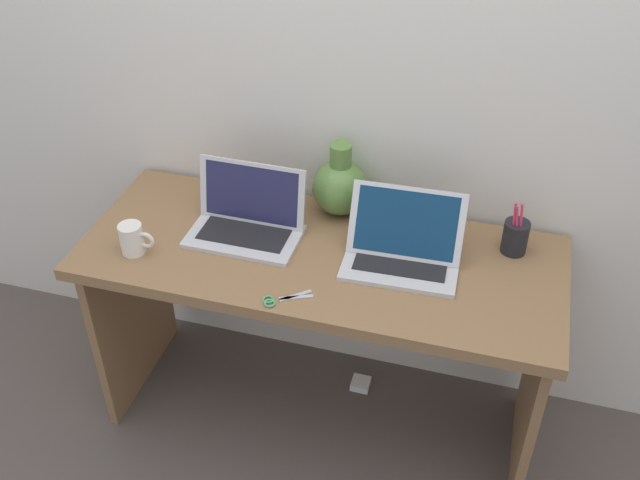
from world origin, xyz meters
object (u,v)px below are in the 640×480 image
laptop_left (248,216)px  pen_cup (515,237)px  power_brick (361,384)px  scissors (279,300)px  green_vase (340,185)px  coffee_mug (133,239)px  laptop_right (403,245)px

laptop_left → pen_cup: 0.84m
laptop_left → power_brick: 0.89m
scissors → green_vase: bearing=83.8°
pen_cup → scissors: (-0.63, -0.42, -0.05)m
scissors → coffee_mug: bearing=169.5°
power_brick → laptop_right: bearing=-43.9°
laptop_left → power_brick: laptop_left is taller
scissors → power_brick: scissors is taller
green_vase → coffee_mug: 0.68m
coffee_mug → power_brick: coffee_mug is taller
pen_cup → power_brick: bearing=-179.3°
green_vase → pen_cup: green_vase is taller
scissors → pen_cup: bearing=33.7°
pen_cup → scissors: 0.76m
green_vase → power_brick: (0.12, -0.07, -0.84)m
coffee_mug → scissors: size_ratio=0.81×
laptop_right → coffee_mug: (-0.81, -0.19, -0.01)m
green_vase → scissors: size_ratio=1.81×
laptop_right → coffee_mug: laptop_right is taller
green_vase → scissors: bearing=-96.2°
laptop_right → power_brick: (-0.14, 0.13, -0.80)m
pen_cup → power_brick: pen_cup is taller
green_vase → pen_cup: size_ratio=1.34×
coffee_mug → pen_cup: (1.13, 0.33, 0.01)m
power_brick → pen_cup: bearing=0.7°
laptop_right → pen_cup: bearing=23.1°
pen_cup → laptop_right: bearing=-156.9°
laptop_right → scissors: 0.42m
green_vase → scissors: (-0.05, -0.49, -0.10)m
green_vase → scissors: 0.50m
coffee_mug → pen_cup: size_ratio=0.60×
laptop_left → laptop_right: laptop_left is taller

